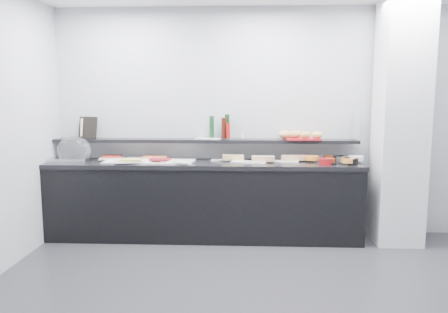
{
  "coord_description": "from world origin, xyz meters",
  "views": [
    {
      "loc": [
        -0.23,
        -3.28,
        1.65
      ],
      "look_at": [
        -0.45,
        1.45,
        1.0
      ],
      "focal_mm": 35.0,
      "sensor_mm": 36.0,
      "label": 1
    }
  ],
  "objects_px": {
    "sandwich_plate_mid": "(249,162)",
    "bread_tray": "(302,139)",
    "cloche_base": "(70,159)",
    "carafe": "(356,127)",
    "condiment_tray": "(209,139)",
    "framed_print": "(88,127)"
  },
  "relations": [
    {
      "from": "framed_print",
      "to": "carafe",
      "type": "distance_m",
      "value": 3.21
    },
    {
      "from": "sandwich_plate_mid",
      "to": "framed_print",
      "type": "bearing_deg",
      "value": -172.93
    },
    {
      "from": "bread_tray",
      "to": "carafe",
      "type": "relative_size",
      "value": 1.31
    },
    {
      "from": "cloche_base",
      "to": "condiment_tray",
      "type": "xyz_separation_m",
      "value": [
        1.62,
        0.18,
        0.24
      ]
    },
    {
      "from": "condiment_tray",
      "to": "bread_tray",
      "type": "xyz_separation_m",
      "value": [
        1.1,
        -0.02,
        0.0
      ]
    },
    {
      "from": "cloche_base",
      "to": "sandwich_plate_mid",
      "type": "bearing_deg",
      "value": -5.05
    },
    {
      "from": "carafe",
      "to": "condiment_tray",
      "type": "bearing_deg",
      "value": -179.22
    },
    {
      "from": "sandwich_plate_mid",
      "to": "bread_tray",
      "type": "height_order",
      "value": "bread_tray"
    },
    {
      "from": "cloche_base",
      "to": "bread_tray",
      "type": "bearing_deg",
      "value": -1.0
    },
    {
      "from": "framed_print",
      "to": "condiment_tray",
      "type": "relative_size",
      "value": 0.9
    },
    {
      "from": "bread_tray",
      "to": "cloche_base",
      "type": "bearing_deg",
      "value": 177.4
    },
    {
      "from": "framed_print",
      "to": "condiment_tray",
      "type": "distance_m",
      "value": 1.48
    },
    {
      "from": "sandwich_plate_mid",
      "to": "condiment_tray",
      "type": "bearing_deg",
      "value": 171.69
    },
    {
      "from": "framed_print",
      "to": "condiment_tray",
      "type": "xyz_separation_m",
      "value": [
        1.47,
        -0.06,
        -0.12
      ]
    },
    {
      "from": "cloche_base",
      "to": "framed_print",
      "type": "height_order",
      "value": "framed_print"
    },
    {
      "from": "cloche_base",
      "to": "framed_print",
      "type": "relative_size",
      "value": 1.65
    },
    {
      "from": "cloche_base",
      "to": "carafe",
      "type": "bearing_deg",
      "value": -0.93
    },
    {
      "from": "cloche_base",
      "to": "framed_print",
      "type": "bearing_deg",
      "value": 54.02
    },
    {
      "from": "condiment_tray",
      "to": "sandwich_plate_mid",
      "type": "bearing_deg",
      "value": -1.59
    },
    {
      "from": "cloche_base",
      "to": "carafe",
      "type": "relative_size",
      "value": 1.43
    },
    {
      "from": "cloche_base",
      "to": "sandwich_plate_mid",
      "type": "relative_size",
      "value": 1.09
    },
    {
      "from": "carafe",
      "to": "sandwich_plate_mid",
      "type": "bearing_deg",
      "value": -169.74
    }
  ]
}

